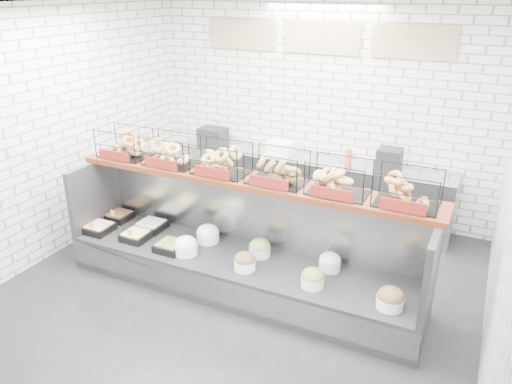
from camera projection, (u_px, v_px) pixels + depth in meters
The scene contains 5 objects.
ground at pixel (227, 302), 5.36m from camera, with size 5.50×5.50×0.00m, color black.
room_shell at pixel (252, 102), 5.07m from camera, with size 5.02×5.51×3.01m.
display_case at pixel (240, 261), 5.53m from camera, with size 4.00×0.90×1.20m.
bagel_shelf at pixel (248, 166), 5.26m from camera, with size 4.10×0.50×0.40m.
prep_counter at pixel (307, 186), 7.20m from camera, with size 4.00×0.60×1.20m.
Camera 1 is at (2.23, -3.91, 3.16)m, focal length 35.00 mm.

